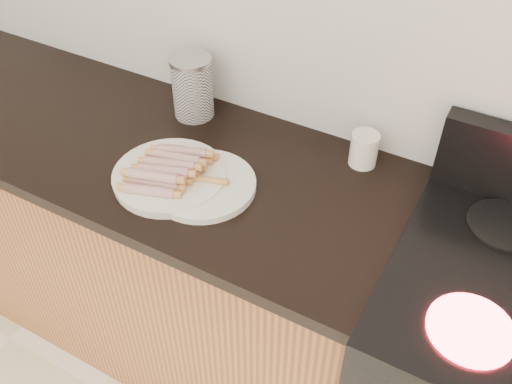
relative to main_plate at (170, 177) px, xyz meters
The scene contains 10 objects.
cabinet_base 0.69m from the main_plate, 169.78° to the left, with size 2.20×0.59×0.86m, color #AD652E.
counter_slab 0.50m from the main_plate, 169.78° to the left, with size 2.20×0.62×0.04m, color black.
burner_near_left 0.83m from the main_plate, ahead, with size 0.18×0.18×0.01m, color #FF1E2D.
burner_far_left 0.86m from the main_plate, 16.54° to the left, with size 0.18×0.18×0.01m, color black.
main_plate is the anchor object (origin of this frame).
side_plate 0.10m from the main_plate, 10.66° to the left, with size 0.28×0.28×0.02m, color white.
hotdog_pile 0.03m from the main_plate, 90.00° to the right, with size 0.13×0.24×0.05m.
plain_sausages 0.10m from the main_plate, 10.66° to the left, with size 0.12×0.06×0.02m.
canister 0.33m from the main_plate, 111.48° to the left, with size 0.12×0.12×0.19m.
mug 0.53m from the main_plate, 36.90° to the left, with size 0.08×0.08×0.10m, color white.
Camera 1 is at (0.55, 0.71, 1.91)m, focal length 40.00 mm.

